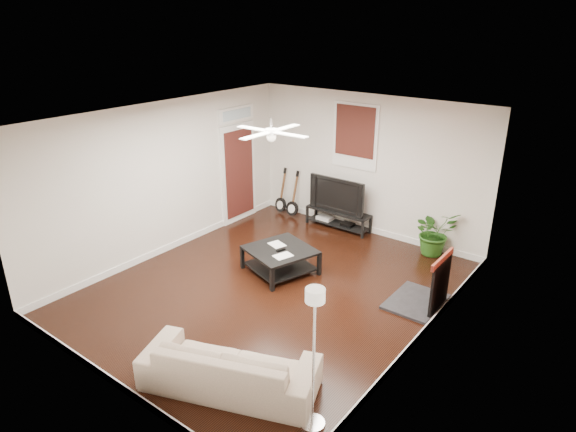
{
  "coord_description": "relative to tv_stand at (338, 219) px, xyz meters",
  "views": [
    {
      "loc": [
        4.58,
        -5.6,
        4.18
      ],
      "look_at": [
        0.0,
        0.4,
        1.15
      ],
      "focal_mm": 31.39,
      "sensor_mm": 36.0,
      "label": 1
    }
  ],
  "objects": [
    {
      "name": "potted_plant",
      "position": [
        2.07,
        0.04,
        0.24
      ],
      "size": [
        1.02,
        1.04,
        0.87
      ],
      "primitive_type": "imported",
      "rotation": [
        0.0,
        0.0,
        0.9
      ],
      "color": "#255919",
      "rests_on": "floor"
    },
    {
      "name": "floor_lamp",
      "position": [
        2.7,
        -4.82,
        0.66
      ],
      "size": [
        0.36,
        0.36,
        1.71
      ],
      "primitive_type": null,
      "rotation": [
        0.0,
        0.0,
        0.36
      ],
      "color": "silver",
      "rests_on": "floor"
    },
    {
      "name": "sofa",
      "position": [
        1.57,
        -4.92,
        0.11
      ],
      "size": [
        2.25,
        1.51,
        0.61
      ],
      "primitive_type": "imported",
      "rotation": [
        0.0,
        0.0,
        3.5
      ],
      "color": "#C8B596",
      "rests_on": "floor"
    },
    {
      "name": "door_left",
      "position": [
        -1.96,
        -0.88,
        1.05
      ],
      "size": [
        0.08,
        1.0,
        2.5
      ],
      "primitive_type": "cube",
      "color": "white",
      "rests_on": "wall_left"
    },
    {
      "name": "tv_stand",
      "position": [
        0.0,
        0.0,
        0.0
      ],
      "size": [
        1.4,
        0.37,
        0.39
      ],
      "primitive_type": "cube",
      "color": "black",
      "rests_on": "floor"
    },
    {
      "name": "ceiling_fan",
      "position": [
        0.5,
        -2.78,
        2.4
      ],
      "size": [
        1.24,
        1.24,
        0.32
      ],
      "primitive_type": null,
      "color": "white",
      "rests_on": "ceiling"
    },
    {
      "name": "room",
      "position": [
        0.5,
        -2.78,
        1.2
      ],
      "size": [
        5.01,
        6.01,
        2.81
      ],
      "color": "black",
      "rests_on": "ground"
    },
    {
      "name": "window_back",
      "position": [
        0.2,
        0.19,
        1.75
      ],
      "size": [
        1.0,
        0.06,
        1.3
      ],
      "primitive_type": "cube",
      "color": "#3E1810",
      "rests_on": "wall_back"
    },
    {
      "name": "coffee_table",
      "position": [
        0.23,
        -2.25,
        0.02
      ],
      "size": [
        1.29,
        1.29,
        0.43
      ],
      "primitive_type": "cube",
      "rotation": [
        0.0,
        0.0,
        -0.32
      ],
      "color": "black",
      "rests_on": "floor"
    },
    {
      "name": "fireplace",
      "position": [
        2.7,
        -1.78,
        0.26
      ],
      "size": [
        0.8,
        1.1,
        0.92
      ],
      "primitive_type": "cube",
      "color": "black",
      "rests_on": "floor"
    },
    {
      "name": "brick_accent",
      "position": [
        2.99,
        -1.78,
        1.2
      ],
      "size": [
        0.02,
        2.2,
        2.8
      ],
      "primitive_type": "cube",
      "color": "#A74435",
      "rests_on": "floor"
    },
    {
      "name": "tv",
      "position": [
        0.0,
        0.02,
        0.56
      ],
      "size": [
        1.25,
        0.16,
        0.72
      ],
      "primitive_type": "imported",
      "color": "black",
      "rests_on": "tv_stand"
    },
    {
      "name": "guitar_left",
      "position": [
        -1.51,
        -0.03,
        0.32
      ],
      "size": [
        0.35,
        0.27,
        1.03
      ],
      "primitive_type": null,
      "rotation": [
        0.0,
        0.0,
        -0.17
      ],
      "color": "black",
      "rests_on": "floor"
    },
    {
      "name": "guitar_right",
      "position": [
        -1.16,
        -0.06,
        0.32
      ],
      "size": [
        0.33,
        0.24,
        1.03
      ],
      "primitive_type": null,
      "rotation": [
        0.0,
        0.0,
        -0.06
      ],
      "color": "black",
      "rests_on": "floor"
    }
  ]
}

